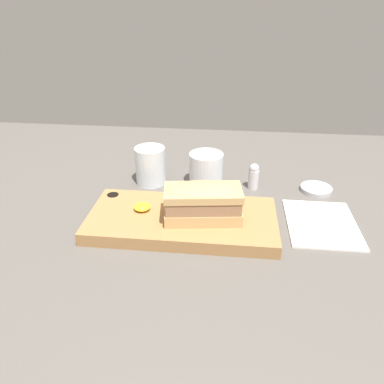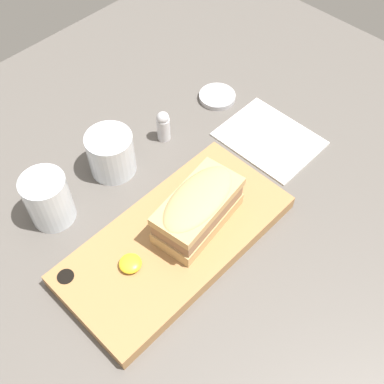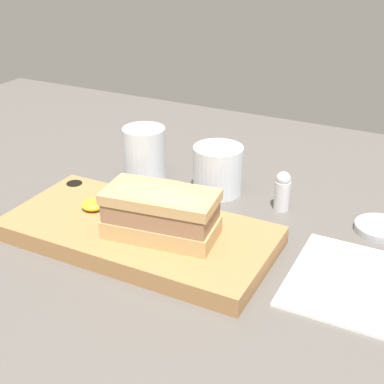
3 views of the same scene
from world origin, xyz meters
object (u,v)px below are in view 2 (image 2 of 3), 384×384
at_px(wine_glass, 111,154).
at_px(napkin, 269,139).
at_px(serving_board, 175,240).
at_px(condiment_dish, 217,97).
at_px(salt_shaker, 163,126).
at_px(water_glass, 49,201).
at_px(sandwich, 198,208).

bearing_deg(wine_glass, napkin, -32.05).
bearing_deg(napkin, serving_board, -172.91).
distance_m(wine_glass, condiment_dish, 0.27).
distance_m(serving_board, napkin, 0.29).
distance_m(salt_shaker, condiment_dish, 0.15).
bearing_deg(napkin, salt_shaker, 132.87).
relative_size(napkin, salt_shaker, 2.76).
bearing_deg(water_glass, sandwich, -53.18).
height_order(sandwich, water_glass, sandwich).
height_order(napkin, salt_shaker, salt_shaker).
height_order(sandwich, condiment_dish, sandwich).
relative_size(wine_glass, condiment_dish, 1.11).
bearing_deg(wine_glass, water_glass, -176.85).
height_order(sandwich, wine_glass, sandwich).
distance_m(sandwich, napkin, 0.26).
relative_size(serving_board, sandwich, 2.41).
xyz_separation_m(sandwich, condiment_dish, (0.26, 0.19, -0.06)).
relative_size(sandwich, wine_glass, 1.91).
bearing_deg(sandwich, condiment_dish, 36.65).
distance_m(water_glass, salt_shaker, 0.25).
xyz_separation_m(sandwich, water_glass, (-0.15, 0.20, -0.03)).
distance_m(serving_board, sandwich, 0.07).
bearing_deg(serving_board, water_glass, 118.91).
bearing_deg(water_glass, serving_board, -61.09).
height_order(sandwich, napkin, sandwich).
distance_m(sandwich, wine_glass, 0.21).
bearing_deg(water_glass, napkin, -21.12).
xyz_separation_m(water_glass, wine_glass, (0.14, 0.01, -0.00)).
distance_m(serving_board, water_glass, 0.22).
height_order(wine_glass, salt_shaker, wine_glass).
bearing_deg(salt_shaker, wine_glass, 174.58).
distance_m(sandwich, salt_shaker, 0.22).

